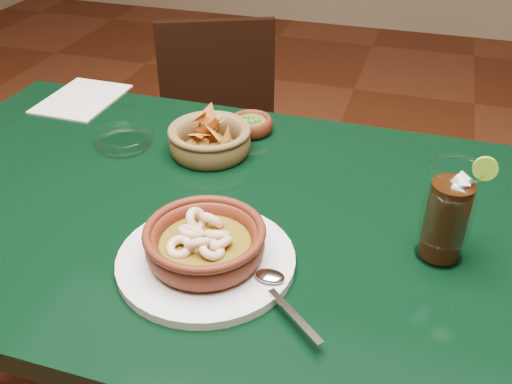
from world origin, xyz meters
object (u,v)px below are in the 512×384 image
(shrimp_plate, at_px, (206,247))
(cola_drink, at_px, (447,214))
(chip_basket, at_px, (210,140))
(dining_table, at_px, (190,243))
(dining_chair, at_px, (221,147))

(shrimp_plate, bearing_deg, cola_drink, 20.87)
(chip_basket, xyz_separation_m, cola_drink, (0.47, -0.20, 0.05))
(dining_table, relative_size, shrimp_plate, 3.41)
(dining_chair, bearing_deg, shrimp_plate, -70.46)
(cola_drink, bearing_deg, dining_table, 177.45)
(dining_table, height_order, cola_drink, cola_drink)
(dining_table, distance_m, chip_basket, 0.22)
(dining_chair, bearing_deg, dining_table, -73.88)
(dining_table, relative_size, cola_drink, 6.42)
(dining_table, xyz_separation_m, shrimp_plate, (0.10, -0.15, 0.13))
(chip_basket, bearing_deg, dining_table, -82.99)
(dining_table, height_order, shrimp_plate, shrimp_plate)
(dining_chair, height_order, shrimp_plate, same)
(dining_chair, relative_size, chip_basket, 4.08)
(chip_basket, distance_m, cola_drink, 0.51)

